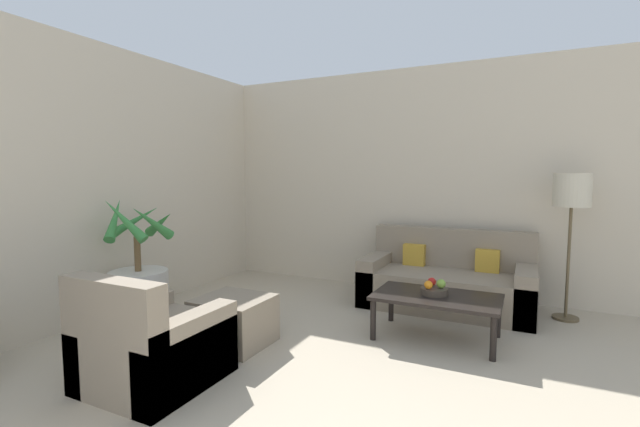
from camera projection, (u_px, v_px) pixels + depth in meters
wall_back at (470, 181)px, 4.92m from camera, size 7.87×0.06×2.70m
wall_left at (22, 184)px, 3.54m from camera, size 0.06×7.72×2.70m
potted_palm at (139, 285)px, 4.13m from camera, size 0.70×0.69×1.23m
sofa_loveseat at (446, 282)px, 4.60m from camera, size 1.74×0.83×0.82m
floor_lamp at (572, 197)px, 4.12m from camera, size 0.34×0.34×1.44m
coffee_table at (437, 300)px, 3.71m from camera, size 1.06×0.63×0.38m
fruit_bowl at (434, 291)px, 3.73m from camera, size 0.23×0.23×0.06m
apple_red at (432, 282)px, 3.80m from camera, size 0.07×0.07×0.07m
apple_green at (441, 284)px, 3.72m from camera, size 0.08×0.08×0.08m
orange_fruit at (428, 285)px, 3.70m from camera, size 0.07×0.07×0.07m
armchair at (152, 346)px, 2.90m from camera, size 0.77×0.81×0.80m
ottoman at (234, 321)px, 3.59m from camera, size 0.57×0.54×0.40m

